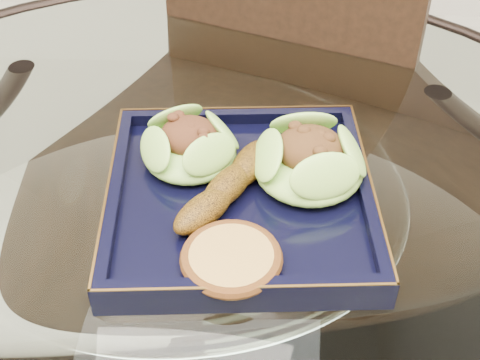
# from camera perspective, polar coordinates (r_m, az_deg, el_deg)

# --- Properties ---
(dining_table) EXTENTS (1.13, 1.13, 0.77)m
(dining_table) POSITION_cam_1_polar(r_m,az_deg,el_deg) (0.81, -3.80, -12.04)
(dining_table) COLOR white
(dining_table) RESTS_ON ground
(dining_chair) EXTENTS (0.50, 0.50, 0.93)m
(dining_chair) POSITION_cam_1_polar(r_m,az_deg,el_deg) (1.06, 1.24, -2.18)
(dining_chair) COLOR black
(dining_chair) RESTS_ON ground
(navy_plate) EXTENTS (0.30, 0.30, 0.02)m
(navy_plate) POSITION_cam_1_polar(r_m,az_deg,el_deg) (0.69, 0.00, -1.86)
(navy_plate) COLOR black
(navy_plate) RESTS_ON dining_table
(lettuce_wrap_left) EXTENTS (0.12, 0.12, 0.04)m
(lettuce_wrap_left) POSITION_cam_1_polar(r_m,az_deg,el_deg) (0.72, -4.31, 2.73)
(lettuce_wrap_left) COLOR #5E9D2D
(lettuce_wrap_left) RESTS_ON navy_plate
(lettuce_wrap_right) EXTENTS (0.13, 0.13, 0.04)m
(lettuce_wrap_right) POSITION_cam_1_polar(r_m,az_deg,el_deg) (0.70, 5.91, 1.45)
(lettuce_wrap_right) COLOR #64AE32
(lettuce_wrap_right) RESTS_ON navy_plate
(roasted_plantain) EXTENTS (0.10, 0.15, 0.03)m
(roasted_plantain) POSITION_cam_1_polar(r_m,az_deg,el_deg) (0.67, -1.05, -0.50)
(roasted_plantain) COLOR #623D0A
(roasted_plantain) RESTS_ON navy_plate
(crumb_patty) EXTENTS (0.10, 0.10, 0.02)m
(crumb_patty) POSITION_cam_1_polar(r_m,az_deg,el_deg) (0.61, -0.75, -6.81)
(crumb_patty) COLOR #C49041
(crumb_patty) RESTS_ON navy_plate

